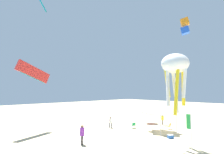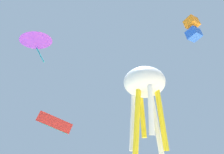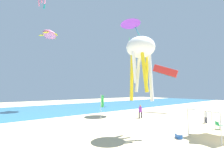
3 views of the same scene
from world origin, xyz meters
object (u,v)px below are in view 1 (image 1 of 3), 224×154
(banner_flag, at_px, (190,133))
(kite_parafoil_red, at_px, (33,72))
(person_watching_sky, at_px, (110,121))
(folding_chair_left_of_tent, at_px, (169,126))
(kite_box_orange, at_px, (185,26))
(kite_octopus_white, at_px, (175,67))
(cooler_box, at_px, (170,137))
(person_kite_handler, at_px, (82,133))
(person_near_umbrella, at_px, (163,119))
(canopy_tent, at_px, (159,111))
(beach_umbrella, at_px, (149,112))
(folding_chair_facing_ocean, at_px, (133,125))

(banner_flag, distance_m, kite_parafoil_red, 20.04)
(person_watching_sky, bearing_deg, folding_chair_left_of_tent, 165.49)
(folding_chair_left_of_tent, bearing_deg, banner_flag, 27.20)
(kite_box_orange, height_order, kite_octopus_white, kite_box_orange)
(banner_flag, relative_size, kite_octopus_white, 0.63)
(folding_chair_left_of_tent, bearing_deg, kite_parafoil_red, -48.45)
(cooler_box, xyz_separation_m, person_kite_handler, (4.96, 8.42, 0.92))
(person_watching_sky, xyz_separation_m, person_near_umbrella, (-4.11, -7.31, 0.00))
(canopy_tent, height_order, banner_flag, banner_flag)
(canopy_tent, bearing_deg, kite_box_orange, -175.46)
(cooler_box, xyz_separation_m, person_near_umbrella, (4.59, -6.22, 0.73))
(person_kite_handler, bearing_deg, kite_parafoil_red, 47.73)
(folding_chair_left_of_tent, height_order, person_near_umbrella, person_near_umbrella)
(banner_flag, relative_size, kite_box_orange, 1.80)
(person_near_umbrella, bearing_deg, canopy_tent, -7.97)
(cooler_box, bearing_deg, kite_octopus_white, 129.36)
(person_near_umbrella, bearing_deg, beach_umbrella, -111.46)
(cooler_box, height_order, kite_parafoil_red, kite_parafoil_red)
(canopy_tent, relative_size, kite_octopus_white, 0.69)
(kite_octopus_white, bearing_deg, person_near_umbrella, 126.79)
(person_watching_sky, bearing_deg, folding_chair_facing_ocean, 165.65)
(person_near_umbrella, relative_size, kite_box_orange, 0.78)
(folding_chair_facing_ocean, xyz_separation_m, banner_flag, (-10.52, 6.18, 1.73))
(folding_chair_facing_ocean, xyz_separation_m, kite_parafoil_red, (8.08, 11.13, 7.30))
(folding_chair_facing_ocean, bearing_deg, kite_box_orange, 129.75)
(person_watching_sky, distance_m, kite_box_orange, 15.99)
(person_kite_handler, bearing_deg, folding_chair_facing_ocean, -44.96)
(beach_umbrella, bearing_deg, canopy_tent, 136.40)
(cooler_box, bearing_deg, person_kite_handler, 59.51)
(person_kite_handler, relative_size, kite_parafoil_red, 0.39)
(person_watching_sky, xyz_separation_m, kite_box_orange, (-9.75, -3.34, 12.23))
(folding_chair_facing_ocean, distance_m, kite_box_orange, 14.65)
(person_near_umbrella, bearing_deg, folding_chair_facing_ocean, -49.54)
(person_near_umbrella, bearing_deg, folding_chair_left_of_tent, 14.29)
(canopy_tent, distance_m, banner_flag, 9.95)
(canopy_tent, height_order, person_watching_sky, canopy_tent)
(banner_flag, bearing_deg, folding_chair_left_of_tent, -53.94)
(person_near_umbrella, bearing_deg, person_kite_handler, -33.82)
(beach_umbrella, distance_m, folding_chair_facing_ocean, 4.96)
(cooler_box, distance_m, kite_box_orange, 13.19)
(person_watching_sky, relative_size, kite_octopus_white, 0.27)
(folding_chair_left_of_tent, relative_size, kite_octopus_white, 0.14)
(cooler_box, distance_m, person_near_umbrella, 7.76)
(folding_chair_facing_ocean, distance_m, cooler_box, 6.28)
(beach_umbrella, bearing_deg, person_watching_sky, 73.88)
(folding_chair_facing_ocean, relative_size, kite_octopus_white, 0.14)
(cooler_box, bearing_deg, kite_box_orange, -115.19)
(kite_octopus_white, bearing_deg, person_watching_sky, 172.81)
(folding_chair_facing_ocean, height_order, banner_flag, banner_flag)
(folding_chair_facing_ocean, xyz_separation_m, cooler_box, (-6.18, 1.06, -0.27))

